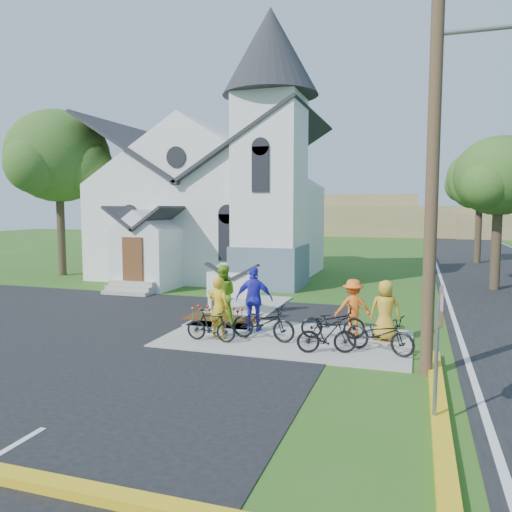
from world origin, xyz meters
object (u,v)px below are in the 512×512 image
(bike_2, at_px, (333,322))
(bike_3, at_px, (327,335))
(cyclist_2, at_px, (254,299))
(bike_4, at_px, (380,334))
(bike_0, at_px, (263,322))
(cyclist_1, at_px, (222,295))
(utility_pole, at_px, (437,134))
(bike_1, at_px, (211,326))
(cyclist_0, at_px, (219,307))
(stop_sign, at_px, (440,325))
(cyclist_4, at_px, (385,310))
(church_sign, at_px, (232,286))

(bike_2, height_order, bike_3, bike_2)
(cyclist_2, bearing_deg, bike_4, 156.87)
(bike_0, xyz_separation_m, cyclist_1, (-1.79, 1.34, 0.47))
(bike_3, bearing_deg, bike_0, 52.67)
(utility_pole, bearing_deg, bike_1, 170.43)
(utility_pole, distance_m, bike_4, 5.17)
(bike_0, relative_size, bike_4, 1.01)
(cyclist_0, height_order, bike_0, cyclist_0)
(utility_pole, distance_m, cyclist_0, 7.39)
(cyclist_1, distance_m, bike_3, 4.29)
(stop_sign, height_order, bike_0, stop_sign)
(bike_2, bearing_deg, cyclist_2, 72.40)
(bike_3, bearing_deg, cyclist_1, 44.06)
(cyclist_2, relative_size, bike_4, 1.03)
(utility_pole, bearing_deg, cyclist_4, 113.67)
(bike_0, relative_size, cyclist_2, 0.98)
(bike_0, xyz_separation_m, cyclist_4, (3.29, 1.04, 0.36))
(bike_2, distance_m, cyclist_4, 1.51)
(bike_1, bearing_deg, bike_2, -65.06)
(bike_1, distance_m, cyclist_4, 4.94)
(bike_2, height_order, bike_4, bike_4)
(cyclist_1, distance_m, cyclist_2, 1.26)
(cyclist_0, distance_m, bike_3, 3.31)
(church_sign, height_order, bike_0, church_sign)
(bike_2, bearing_deg, bike_0, 99.46)
(bike_0, bearing_deg, bike_3, -102.93)
(cyclist_1, relative_size, bike_4, 1.03)
(bike_4, bearing_deg, church_sign, 79.11)
(stop_sign, height_order, bike_2, stop_sign)
(bike_3, bearing_deg, stop_sign, -161.02)
(bike_1, bearing_deg, bike_3, -90.10)
(utility_pole, height_order, bike_0, utility_pole)
(church_sign, xyz_separation_m, stop_sign, (6.63, -7.40, 0.75))
(cyclist_2, relative_size, cyclist_4, 1.13)
(stop_sign, relative_size, bike_0, 1.29)
(cyclist_1, distance_m, bike_4, 5.29)
(bike_0, relative_size, cyclist_4, 1.11)
(cyclist_4, bearing_deg, bike_1, 15.37)
(stop_sign, bearing_deg, bike_2, 117.76)
(stop_sign, bearing_deg, bike_3, 125.92)
(cyclist_4, height_order, bike_4, cyclist_4)
(church_sign, xyz_separation_m, cyclist_0, (0.84, -3.30, -0.09))
(church_sign, xyz_separation_m, bike_0, (2.13, -3.14, -0.47))
(cyclist_0, xyz_separation_m, cyclist_4, (4.58, 1.20, -0.03))
(cyclist_0, bearing_deg, stop_sign, 156.51)
(stop_sign, distance_m, cyclist_4, 5.50)
(cyclist_1, xyz_separation_m, bike_2, (3.65, -0.58, -0.50))
(bike_1, distance_m, bike_2, 3.49)
(cyclist_4, bearing_deg, church_sign, -25.00)
(church_sign, xyz_separation_m, cyclist_1, (0.35, -1.80, -0.00))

